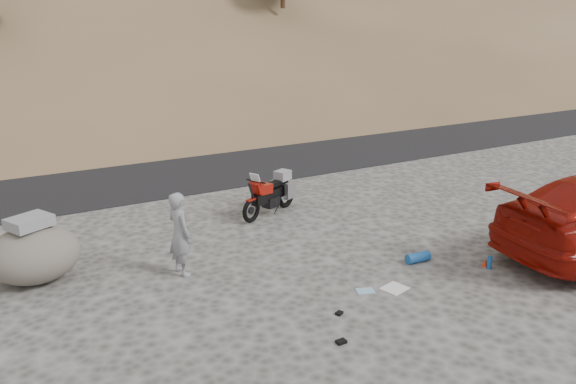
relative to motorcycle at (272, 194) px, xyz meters
name	(u,v)px	position (x,y,z in m)	size (l,w,h in m)	color
ground	(296,270)	(-1.12, -3.13, -0.51)	(140.00, 140.00, 0.00)	#45423F
road	(158,166)	(-1.12, 5.87, -0.51)	(120.00, 7.00, 0.05)	black
motorcycle	(272,194)	(0.00, 0.00, 0.00)	(1.87, 1.05, 1.19)	black
man	(182,273)	(-3.10, -2.19, -0.51)	(0.59, 0.39, 1.62)	gray
boulder	(34,254)	(-5.54, -1.18, 0.04)	(1.93, 1.75, 1.24)	#605A53
gear_white_cloth	(395,288)	(0.03, -4.69, -0.50)	(0.43, 0.38, 0.01)	white
gear_blue_mat	(418,257)	(1.18, -4.02, -0.41)	(0.20, 0.20, 0.51)	#195199
gear_bottle	(490,262)	(2.20, -4.92, -0.38)	(0.09, 0.09, 0.25)	#195199
gear_funnel	(485,263)	(2.19, -4.82, -0.43)	(0.12, 0.12, 0.16)	red
gear_glove_a	(341,342)	(-1.81, -5.67, -0.49)	(0.16, 0.11, 0.04)	black
gear_glove_b	(339,313)	(-1.35, -4.95, -0.49)	(0.12, 0.09, 0.04)	black
gear_blue_cloth	(365,291)	(-0.48, -4.50, -0.50)	(0.32, 0.23, 0.01)	#89B7D4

